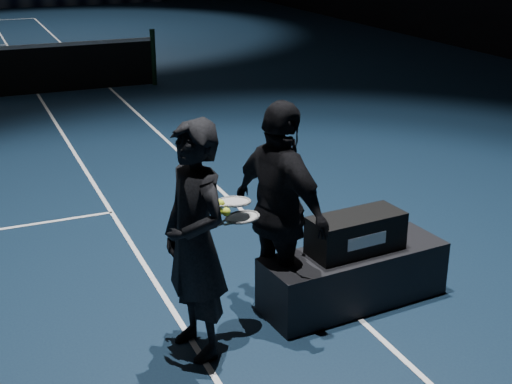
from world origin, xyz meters
TOP-DOWN VIEW (x-y plane):
  - net_post_right at (6.40, 0.00)m, footprint 0.10×0.10m
  - player_bench at (5.58, -9.22)m, footprint 1.66×0.68m
  - racket_bag at (5.58, -9.22)m, footprint 0.84×0.41m
  - bag_signature at (5.58, -9.40)m, footprint 0.38×0.04m
  - player_a at (4.13, -9.39)m, footprint 0.57×0.74m
  - player_b at (4.93, -9.12)m, footprint 0.70×1.14m
  - racket_lower at (4.55, -9.25)m, footprint 0.71×0.42m
  - racket_upper at (4.49, -9.23)m, footprint 0.71×0.46m
  - tennis_balls at (4.37, -9.30)m, footprint 0.12×0.10m

SIDE VIEW (x-z plane):
  - player_bench at x=5.58m, z-range 0.00..0.49m
  - net_post_right at x=6.40m, z-range 0.00..1.10m
  - racket_bag at x=5.58m, z-range 0.49..0.81m
  - bag_signature at x=5.58m, z-range 0.59..0.70m
  - player_a at x=4.13m, z-range 0.00..1.81m
  - player_b at x=4.93m, z-range 0.00..1.81m
  - racket_lower at x=4.55m, z-range 0.96..0.99m
  - tennis_balls at x=4.37m, z-range 1.03..1.15m
  - racket_upper at x=4.49m, z-range 1.05..1.15m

